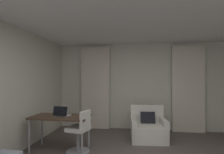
# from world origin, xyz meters

# --- Properties ---
(wall_window) EXTENTS (5.12, 0.06, 2.60)m
(wall_window) POSITION_xyz_m (0.00, 3.03, 1.30)
(wall_window) COLOR beige
(wall_window) RESTS_ON ground
(ceiling) EXTENTS (5.12, 6.12, 0.06)m
(ceiling) POSITION_xyz_m (0.00, 0.00, 2.63)
(ceiling) COLOR white
(ceiling) RESTS_ON wall_left
(curtain_left_panel) EXTENTS (0.90, 0.06, 2.50)m
(curtain_left_panel) POSITION_xyz_m (-1.38, 2.90, 1.25)
(curtain_left_panel) COLOR beige
(curtain_left_panel) RESTS_ON ground
(curtain_right_panel) EXTENTS (0.90, 0.06, 2.50)m
(curtain_right_panel) POSITION_xyz_m (1.38, 2.90, 1.25)
(curtain_right_panel) COLOR beige
(curtain_right_panel) RESTS_ON ground
(armchair) EXTENTS (0.91, 0.85, 0.84)m
(armchair) POSITION_xyz_m (0.20, 2.08, 0.28)
(armchair) COLOR silver
(armchair) RESTS_ON ground
(desk) EXTENTS (1.23, 0.61, 0.73)m
(desk) POSITION_xyz_m (-1.72, 1.13, 0.66)
(desk) COLOR #4C3828
(desk) RESTS_ON ground
(desk_chair) EXTENTS (0.48, 0.48, 0.88)m
(desk_chair) POSITION_xyz_m (-1.25, 1.03, 0.39)
(desk_chair) COLOR gray
(desk_chair) RESTS_ON ground
(laptop) EXTENTS (0.34, 0.28, 0.22)m
(laptop) POSITION_xyz_m (-1.68, 1.14, 0.77)
(laptop) COLOR #ADADB2
(laptop) RESTS_ON desk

